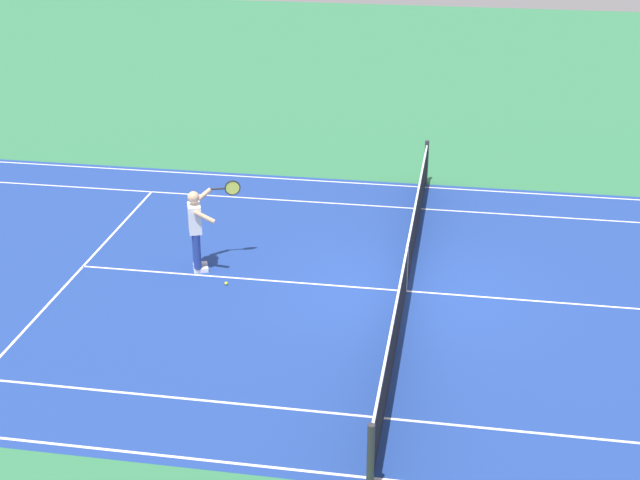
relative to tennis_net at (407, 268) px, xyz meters
name	(u,v)px	position (x,y,z in m)	size (l,w,h in m)	color
ground_plane	(406,291)	(0.00, 0.00, -0.49)	(60.00, 60.00, 0.00)	#2D7247
court_slab	(406,291)	(0.00, 0.00, -0.49)	(24.20, 11.40, 0.00)	navy
court_line_markings	(406,291)	(0.00, 0.00, -0.49)	(23.85, 11.05, 0.01)	white
tennis_net	(407,268)	(0.00, 0.00, 0.00)	(0.10, 11.70, 1.08)	#2D2D33
tennis_player_near	(197,226)	(4.08, -0.26, 0.44)	(0.94, 0.91, 1.70)	navy
tennis_ball	(226,283)	(3.39, 0.31, -0.46)	(0.07, 0.07, 0.07)	#CCE01E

